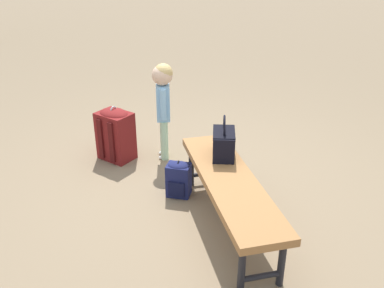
{
  "coord_description": "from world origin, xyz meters",
  "views": [
    {
      "loc": [
        -3.15,
        1.59,
        2.12
      ],
      "look_at": [
        -0.09,
        0.05,
        0.45
      ],
      "focal_mm": 39.48,
      "sensor_mm": 36.0,
      "label": 1
    }
  ],
  "objects_px": {
    "child_standing": "(163,97)",
    "backpack_small": "(179,178)",
    "handbag": "(224,142)",
    "backpack_large": "(116,133)",
    "park_bench": "(230,185)"
  },
  "relations": [
    {
      "from": "child_standing",
      "to": "backpack_small",
      "type": "height_order",
      "value": "child_standing"
    },
    {
      "from": "backpack_small",
      "to": "park_bench",
      "type": "bearing_deg",
      "value": -165.43
    },
    {
      "from": "handbag",
      "to": "backpack_small",
      "type": "relative_size",
      "value": 1.04
    },
    {
      "from": "backpack_large",
      "to": "child_standing",
      "type": "bearing_deg",
      "value": -113.95
    },
    {
      "from": "handbag",
      "to": "child_standing",
      "type": "xyz_separation_m",
      "value": [
        1.0,
        0.12,
        0.11
      ]
    },
    {
      "from": "handbag",
      "to": "backpack_large",
      "type": "relative_size",
      "value": 0.62
    },
    {
      "from": "backpack_large",
      "to": "park_bench",
      "type": "bearing_deg",
      "value": -164.39
    },
    {
      "from": "child_standing",
      "to": "backpack_small",
      "type": "xyz_separation_m",
      "value": [
        -0.75,
        0.19,
        -0.51
      ]
    },
    {
      "from": "park_bench",
      "to": "backpack_small",
      "type": "distance_m",
      "value": 0.67
    },
    {
      "from": "park_bench",
      "to": "backpack_large",
      "type": "distance_m",
      "value": 1.63
    },
    {
      "from": "child_standing",
      "to": "backpack_small",
      "type": "relative_size",
      "value": 2.89
    },
    {
      "from": "park_bench",
      "to": "handbag",
      "type": "xyz_separation_m",
      "value": [
        0.36,
        -0.15,
        0.18
      ]
    },
    {
      "from": "park_bench",
      "to": "backpack_large",
      "type": "xyz_separation_m",
      "value": [
        1.57,
        0.44,
        -0.1
      ]
    },
    {
      "from": "handbag",
      "to": "child_standing",
      "type": "relative_size",
      "value": 0.36
    },
    {
      "from": "backpack_large",
      "to": "backpack_small",
      "type": "xyz_separation_m",
      "value": [
        -0.96,
        -0.28,
        -0.12
      ]
    }
  ]
}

